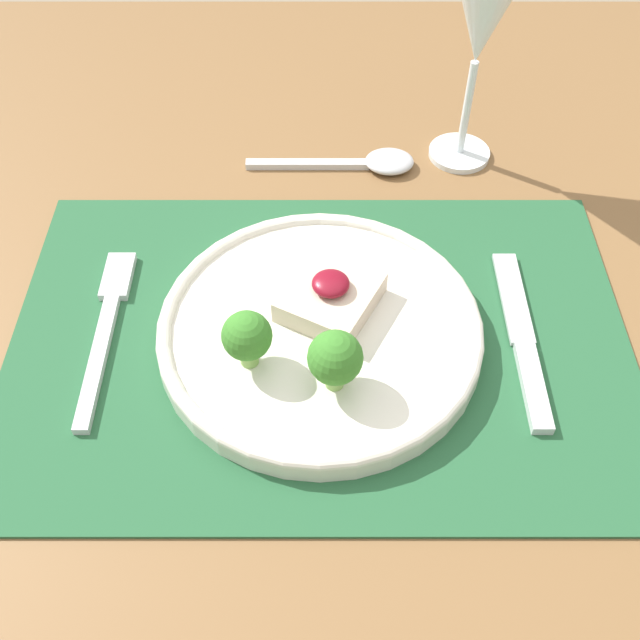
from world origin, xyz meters
name	(u,v)px	position (x,y,z in m)	size (l,w,h in m)	color
dining_table	(323,399)	(0.00, 0.00, 0.69)	(1.47, 1.12, 0.78)	brown
placemat	(323,339)	(0.00, 0.00, 0.78)	(0.50, 0.34, 0.00)	#235633
dinner_plate	(320,326)	(0.00, 0.00, 0.79)	(0.26, 0.26, 0.07)	silver
fork	(110,322)	(-0.17, 0.01, 0.78)	(0.02, 0.18, 0.01)	silver
knife	(528,348)	(0.16, -0.01, 0.78)	(0.02, 0.18, 0.01)	silver
spoon	(373,162)	(0.05, 0.22, 0.78)	(0.17, 0.04, 0.01)	silver
wine_glass_near	(486,18)	(0.14, 0.24, 0.92)	(0.07, 0.07, 0.20)	white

